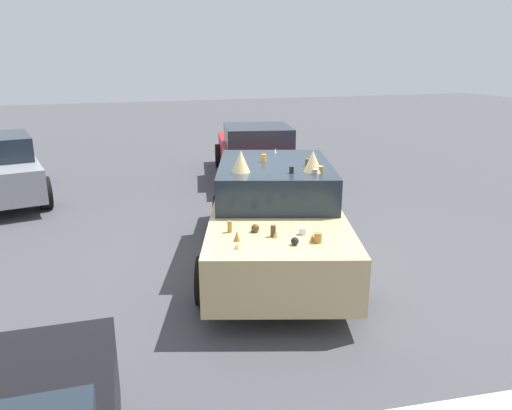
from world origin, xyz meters
name	(u,v)px	position (x,y,z in m)	size (l,w,h in m)	color
ground_plane	(274,259)	(0.00, 0.00, 0.00)	(60.00, 60.00, 0.00)	#47474C
art_car_decorated	(275,212)	(0.05, -0.02, 0.74)	(4.88, 3.16, 1.76)	#D8BC7F
parked_sedan_behind_right	(256,151)	(5.22, -1.51, 0.68)	(4.51, 2.64, 1.37)	red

